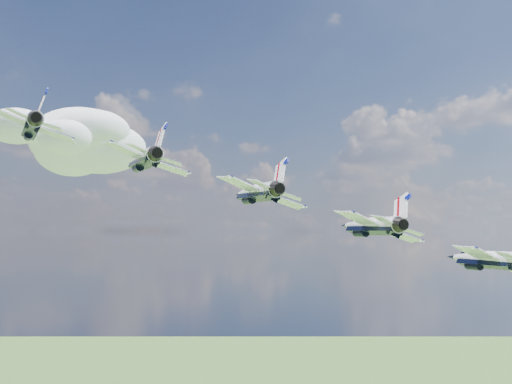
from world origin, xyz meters
TOP-DOWN VIEW (x-y plane):
  - cloud_far at (39.38, 204.90)m, footprint 55.71×43.78m
  - jet_0 at (-26.97, 34.20)m, footprint 12.84×15.26m
  - jet_1 at (-17.59, 27.09)m, footprint 12.84×15.26m
  - jet_2 at (-8.22, 19.98)m, footprint 12.84×15.26m
  - jet_3 at (1.15, 12.87)m, footprint 12.84×15.26m
  - jet_4 at (10.53, 5.76)m, footprint 12.84×15.26m

SIDE VIEW (x-z plane):
  - jet_4 at x=10.53m, z-range 141.69..148.37m
  - jet_3 at x=1.15m, z-range 145.14..151.82m
  - jet_2 at x=-8.22m, z-range 148.59..155.27m
  - jet_1 at x=-17.59m, z-range 152.04..158.72m
  - jet_0 at x=-26.97m, z-range 155.49..162.17m
  - cloud_far at x=39.38m, z-range 167.88..189.76m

